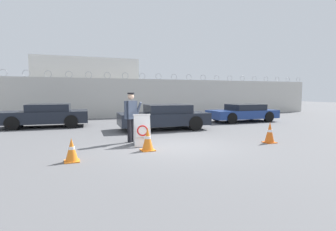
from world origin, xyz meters
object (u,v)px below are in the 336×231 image
traffic_cone_near (148,139)px  traffic_cone_mid (270,132)px  security_guard (131,114)px  barricade_sign (142,130)px  traffic_cone_far (72,150)px  parked_car_rear_sedan (164,117)px  parked_car_far_side (243,113)px  parked_car_front_coupe (46,115)px

traffic_cone_near → traffic_cone_mid: size_ratio=0.95×
security_guard → traffic_cone_near: security_guard is taller
security_guard → traffic_cone_mid: size_ratio=2.38×
barricade_sign → traffic_cone_far: size_ratio=1.70×
parked_car_rear_sedan → traffic_cone_near: bearing=67.0°
parked_car_rear_sedan → security_guard: bearing=53.3°
traffic_cone_near → traffic_cone_far: bearing=-165.5°
traffic_cone_near → parked_car_far_side: (8.12, 6.00, 0.22)m
parked_car_far_side → traffic_cone_mid: bearing=61.3°
parked_car_front_coupe → traffic_cone_far: bearing=101.9°
security_guard → traffic_cone_mid: (4.74, -1.97, -0.66)m
traffic_cone_far → parked_car_rear_sedan: bearing=48.3°
traffic_cone_near → parked_car_far_side: bearing=36.4°
barricade_sign → traffic_cone_far: 2.80m
traffic_cone_far → parked_car_far_side: (10.41, 6.59, 0.26)m
traffic_cone_near → parked_car_far_side: size_ratio=0.17×
traffic_cone_near → traffic_cone_far: size_ratio=1.14×
parked_car_front_coupe → parked_car_far_side: bearing=175.9°
traffic_cone_near → parked_car_front_coupe: size_ratio=0.16×
traffic_cone_far → parked_car_rear_sedan: parked_car_rear_sedan is taller
barricade_sign → security_guard: bearing=117.8°
traffic_cone_near → traffic_cone_mid: 4.59m
traffic_cone_near → parked_car_rear_sedan: bearing=63.9°
security_guard → parked_car_rear_sedan: bearing=19.0°
traffic_cone_far → parked_car_front_coupe: 8.22m
security_guard → traffic_cone_mid: bearing=-53.8°
barricade_sign → parked_car_front_coupe: bearing=128.6°
parked_car_front_coupe → parked_car_rear_sedan: size_ratio=1.00×
barricade_sign → parked_car_rear_sedan: parked_car_rear_sedan is taller
parked_car_far_side → parked_car_rear_sedan: bearing=15.5°
barricade_sign → parked_car_front_coupe: (-3.56, 6.61, 0.10)m
barricade_sign → parked_car_rear_sedan: size_ratio=0.24×
barricade_sign → parked_car_far_side: size_ratio=0.25×
traffic_cone_mid → security_guard: bearing=157.4°
security_guard → parked_car_rear_sedan: size_ratio=0.41×
traffic_cone_far → security_guard: bearing=46.2°
security_guard → parked_car_rear_sedan: security_guard is taller
traffic_cone_near → traffic_cone_far: 2.36m
barricade_sign → security_guard: (-0.22, 0.71, 0.50)m
traffic_cone_mid → parked_car_rear_sedan: parked_car_rear_sedan is taller
parked_car_rear_sedan → barricade_sign: bearing=62.1°
traffic_cone_mid → barricade_sign: bearing=164.4°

